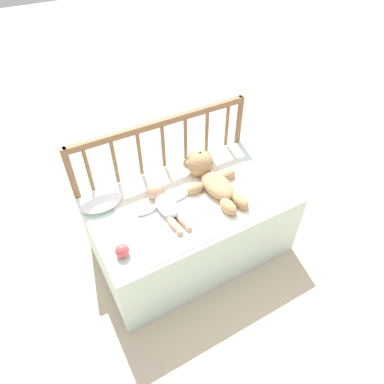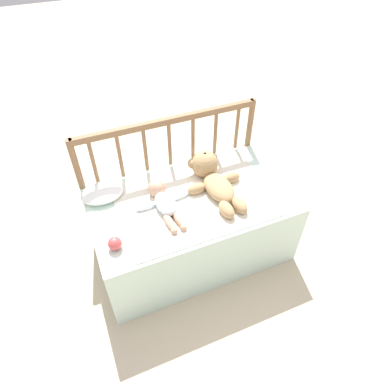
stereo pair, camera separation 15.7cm
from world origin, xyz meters
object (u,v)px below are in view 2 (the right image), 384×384
at_px(toy_ball, 115,243).
at_px(teddy_bear, 213,177).
at_px(small_pillow, 102,193).
at_px(baby, 164,201).

bearing_deg(toy_ball, teddy_bear, 20.14).
height_order(teddy_bear, small_pillow, teddy_bear).
distance_m(teddy_bear, toy_ball, 0.65).
relative_size(teddy_bear, small_pillow, 2.05).
bearing_deg(small_pillow, teddy_bear, -13.54).
bearing_deg(toy_ball, small_pillow, 87.53).
relative_size(teddy_bear, baby, 1.31).
bearing_deg(small_pillow, toy_ball, -92.47).
relative_size(teddy_bear, toy_ball, 7.03).
xyz_separation_m(teddy_bear, small_pillow, (-0.60, 0.14, -0.03)).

